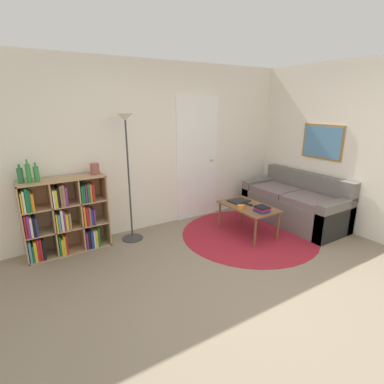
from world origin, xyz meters
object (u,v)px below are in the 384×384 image
Objects in this scene: bookshelf at (64,218)px; laptop at (239,201)px; coffee_table at (248,209)px; bottle_middle at (28,173)px; couch at (295,205)px; vase_on_shelf at (95,169)px; bottle_left at (20,175)px; bottle_right at (36,174)px; bowl at (241,207)px; floor_lamp at (127,148)px.

laptop is (2.54, -0.63, -0.03)m from bookshelf.
coffee_table is (2.53, -0.88, -0.09)m from bookshelf.
laptop is at bearing -12.03° from bottle_middle.
bookshelf is 2.62m from laptop.
couch is 3.33m from vase_on_shelf.
bottle_right reaches higher than bottle_left.
coffee_table is at bearing -17.30° from bottle_right.
bottle_middle reaches higher than bowl.
floor_lamp is at bearing 162.06° from laptop.
bowl is 2.17m from vase_on_shelf.
bookshelf is 0.69m from bottle_right.
bottle_middle reaches higher than vase_on_shelf.
floor_lamp reaches higher than laptop.
coffee_table is at bearing -19.12° from bookshelf.
floor_lamp is at bearing -13.82° from vase_on_shelf.
bookshelf is 4.47× the size of bottle_right.
coffee_table is at bearing 176.79° from couch.
floor_lamp is 0.52m from vase_on_shelf.
floor_lamp reaches higher than bottle_left.
couch is 1.24m from bowl.
vase_on_shelf is (-3.09, 0.94, 0.82)m from couch.
floor_lamp is 2.03m from coffee_table.
vase_on_shelf is at bearing 154.11° from bowl.
bottle_left is 0.89m from vase_on_shelf.
vase_on_shelf is (-1.87, 0.91, 0.63)m from bowl.
bottle_left is at bearing 166.60° from couch.
couch is 1.05m from coffee_table.
vase_on_shelf is (0.72, 0.02, -0.02)m from bottle_right.
couch is at bearing -3.21° from coffee_table.
bottle_right is at bearing -176.94° from bookshelf.
bottle_middle is at bearing 167.97° from laptop.
laptop is at bearing -12.55° from bottle_right.
bottle_middle is at bearing 176.10° from floor_lamp.
bottle_right is (0.17, -0.03, 0.00)m from bottle_left.
coffee_table is 2.99m from bottle_right.
laptop is at bearing -17.08° from vase_on_shelf.
floor_lamp reaches higher than coffee_table.
bowl is (-0.20, -0.27, 0.02)m from laptop.
couch is at bearing -14.68° from bookshelf.
bottle_left is (-0.42, 0.02, 0.64)m from bookshelf.
laptop is (-1.02, 0.30, 0.17)m from couch.
vase_on_shelf reaches higher than laptop.
coffee_table is 2.82× the size of laptop.
laptop is at bearing -13.99° from bookshelf.
floor_lamp is 5.74× the size of laptop.
bottle_left is at bearing 177.90° from bookshelf.
laptop is 1.38× the size of bottle_left.
bottle_right is (-2.77, 0.86, 0.73)m from coffee_table.
bottle_right is (-1.16, 0.09, -0.24)m from floor_lamp.
bottle_left is at bearing 167.65° from laptop.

